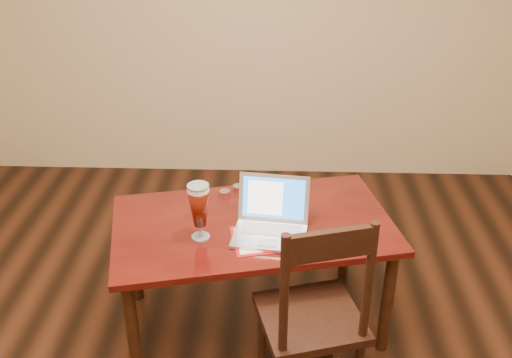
{
  "coord_description": "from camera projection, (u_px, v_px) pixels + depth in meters",
  "views": [
    {
      "loc": [
        0.23,
        -1.88,
        2.29
      ],
      "look_at": [
        0.14,
        0.62,
        0.93
      ],
      "focal_mm": 40.0,
      "sensor_mm": 36.0,
      "label": 1
    }
  ],
  "objects": [
    {
      "name": "dining_table",
      "position": [
        251.0,
        233.0,
        2.99
      ],
      "size": [
        1.58,
        1.11,
        0.98
      ],
      "rotation": [
        0.0,
        0.0,
        0.22
      ],
      "color": "#53100B",
      "rests_on": "ground"
    },
    {
      "name": "room_shell",
      "position": [
        209.0,
        49.0,
        1.91
      ],
      "size": [
        4.51,
        5.01,
        2.71
      ],
      "color": "tan",
      "rests_on": "ground"
    },
    {
      "name": "dining_chair",
      "position": [
        313.0,
        317.0,
        2.59
      ],
      "size": [
        0.55,
        0.54,
        1.07
      ],
      "rotation": [
        0.0,
        0.0,
        0.28
      ],
      "color": "black",
      "rests_on": "ground"
    }
  ]
}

